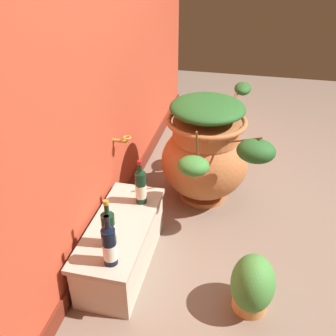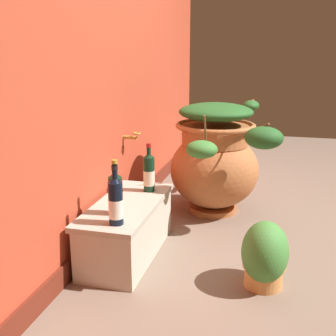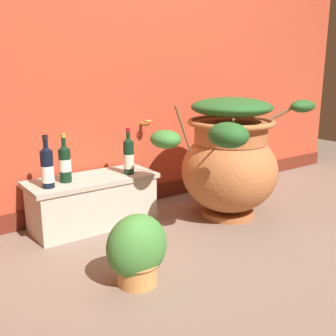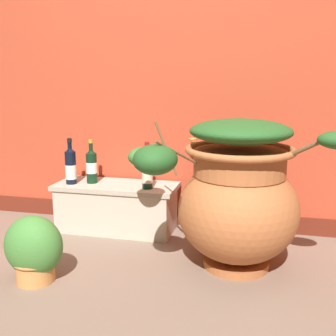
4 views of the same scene
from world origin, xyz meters
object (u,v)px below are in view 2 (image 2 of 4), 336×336
object	(u,v)px
wine_bottle_right	(116,201)
wine_bottle_middle	(149,172)
potted_shrub	(265,256)
terracotta_urn	(216,158)
wine_bottle_left	(115,192)

from	to	relation	value
wine_bottle_right	wine_bottle_middle	bearing A→B (deg)	-0.66
potted_shrub	terracotta_urn	bearing A→B (deg)	22.39
terracotta_urn	wine_bottle_middle	distance (m)	0.68
wine_bottle_right	terracotta_urn	bearing A→B (deg)	-16.45
terracotta_urn	wine_bottle_left	xyz separation A→B (m)	(-1.00, 0.39, 0.04)
wine_bottle_middle	wine_bottle_right	bearing A→B (deg)	179.34
wine_bottle_left	terracotta_urn	bearing A→B (deg)	-21.08
wine_bottle_middle	potted_shrub	distance (m)	0.87
potted_shrub	wine_bottle_middle	bearing A→B (deg)	61.94
wine_bottle_left	wine_bottle_middle	world-z (taller)	wine_bottle_middle
wine_bottle_left	potted_shrub	size ratio (longest dim) A/B	0.86
potted_shrub	wine_bottle_right	bearing A→B (deg)	101.51
wine_bottle_right	potted_shrub	distance (m)	0.80
wine_bottle_middle	potted_shrub	bearing A→B (deg)	-118.06
terracotta_urn	wine_bottle_left	size ratio (longest dim) A/B	3.92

